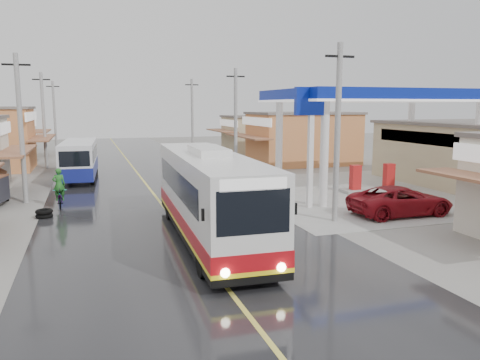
{
  "coord_description": "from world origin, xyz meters",
  "views": [
    {
      "loc": [
        -3.69,
        -18.56,
        5.29
      ],
      "look_at": [
        2.74,
        1.01,
        1.99
      ],
      "focal_mm": 35.0,
      "sensor_mm": 36.0,
      "label": 1
    }
  ],
  "objects_px": {
    "second_bus": "(79,159)",
    "jeepney": "(401,201)",
    "coach_bus": "(209,195)",
    "cyclist": "(60,194)",
    "petron_station": "(472,147)",
    "tyre_stack": "(44,214)"
  },
  "relations": [
    {
      "from": "second_bus",
      "to": "jeepney",
      "type": "bearing_deg",
      "value": -44.76
    },
    {
      "from": "coach_bus",
      "to": "second_bus",
      "type": "xyz_separation_m",
      "value": [
        -5.03,
        17.73,
        -0.3
      ]
    },
    {
      "from": "cyclist",
      "to": "coach_bus",
      "type": "bearing_deg",
      "value": -57.64
    },
    {
      "from": "petron_station",
      "to": "cyclist",
      "type": "distance_m",
      "value": 25.83
    },
    {
      "from": "second_bus",
      "to": "jeepney",
      "type": "relative_size",
      "value": 1.63
    },
    {
      "from": "petron_station",
      "to": "jeepney",
      "type": "relative_size",
      "value": 4.34
    },
    {
      "from": "coach_bus",
      "to": "second_bus",
      "type": "distance_m",
      "value": 18.43
    },
    {
      "from": "coach_bus",
      "to": "petron_station",
      "type": "bearing_deg",
      "value": 21.47
    },
    {
      "from": "second_bus",
      "to": "tyre_stack",
      "type": "relative_size",
      "value": 10.41
    },
    {
      "from": "petron_station",
      "to": "cyclist",
      "type": "relative_size",
      "value": 10.57
    },
    {
      "from": "tyre_stack",
      "to": "cyclist",
      "type": "bearing_deg",
      "value": 74.43
    },
    {
      "from": "petron_station",
      "to": "coach_bus",
      "type": "bearing_deg",
      "value": -160.71
    },
    {
      "from": "coach_bus",
      "to": "cyclist",
      "type": "xyz_separation_m",
      "value": [
        -5.95,
        8.08,
        -1.08
      ]
    },
    {
      "from": "jeepney",
      "to": "cyclist",
      "type": "distance_m",
      "value": 17.32
    },
    {
      "from": "coach_bus",
      "to": "tyre_stack",
      "type": "bearing_deg",
      "value": 140.42
    },
    {
      "from": "cyclist",
      "to": "petron_station",
      "type": "bearing_deg",
      "value": -6.57
    },
    {
      "from": "petron_station",
      "to": "second_bus",
      "type": "distance_m",
      "value": 27.09
    },
    {
      "from": "petron_station",
      "to": "cyclist",
      "type": "xyz_separation_m",
      "value": [
        -25.73,
        1.16,
        -1.88
      ]
    },
    {
      "from": "second_bus",
      "to": "jeepney",
      "type": "xyz_separation_m",
      "value": [
        14.93,
        -16.65,
        -0.76
      ]
    },
    {
      "from": "coach_bus",
      "to": "cyclist",
      "type": "relative_size",
      "value": 5.65
    },
    {
      "from": "jeepney",
      "to": "cyclist",
      "type": "height_order",
      "value": "cyclist"
    },
    {
      "from": "second_bus",
      "to": "tyre_stack",
      "type": "height_order",
      "value": "second_bus"
    }
  ]
}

